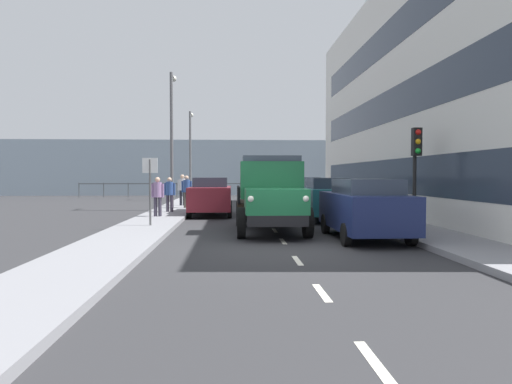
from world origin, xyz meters
TOP-DOWN VIEW (x-y plane):
  - ground_plane at (0.00, -9.36)m, footprint 80.00×80.00m
  - sidewalk_left at (-4.33, -9.36)m, footprint 2.00×37.02m
  - sidewalk_right at (4.33, -9.36)m, footprint 2.00×37.02m
  - road_centreline_markings at (0.00, -8.50)m, footprint 0.12×32.29m
  - building_terrace at (-9.24, -9.32)m, footprint 7.85×25.04m
  - sea_horizon at (0.00, -30.87)m, footprint 80.00×0.80m
  - seawall_railing at (-0.00, -27.27)m, footprint 28.08×0.08m
  - truck_vintage_green at (0.17, -3.11)m, footprint 2.17×5.64m
  - car_navy_kerbside_near at (-2.38, -1.50)m, footprint 1.88×4.30m
  - car_teal_kerbside_1 at (-2.38, -7.21)m, footprint 1.83×4.30m
  - car_white_kerbside_2 at (-2.38, -12.89)m, footprint 1.75×3.93m
  - car_maroon_oppositeside_0 at (2.38, -9.51)m, footprint 1.90×4.11m
  - pedestrian_strolling at (4.44, -7.52)m, footprint 0.53×0.34m
  - pedestrian_with_bag at (4.27, -9.87)m, footprint 0.53×0.34m
  - pedestrian_couple_a at (3.74, -12.43)m, footprint 0.53×0.34m
  - pedestrian_near_railing at (4.17, -14.35)m, footprint 0.53×0.34m
  - traffic_light_near at (-4.54, -3.21)m, footprint 0.28×0.41m
  - lamp_post_promenade at (4.52, -12.80)m, footprint 0.32×1.14m
  - lamp_post_far at (4.45, -22.52)m, footprint 0.32×1.14m
  - street_sign at (4.13, -4.09)m, footprint 0.50×0.07m

SIDE VIEW (x-z plane):
  - ground_plane at x=0.00m, z-range 0.00..0.00m
  - road_centreline_markings at x=0.00m, z-range 0.00..0.01m
  - sidewalk_left at x=-4.33m, z-range 0.00..0.15m
  - sidewalk_right at x=4.33m, z-range 0.00..0.15m
  - car_white_kerbside_2 at x=-2.38m, z-range 0.03..1.75m
  - car_teal_kerbside_1 at x=-2.38m, z-range 0.04..1.76m
  - car_maroon_oppositeside_0 at x=2.38m, z-range 0.04..1.76m
  - car_navy_kerbside_near at x=-2.38m, z-range 0.04..1.76m
  - seawall_railing at x=0.00m, z-range 0.32..1.52m
  - pedestrian_with_bag at x=4.27m, z-range 0.28..1.86m
  - pedestrian_strolling at x=4.44m, z-range 0.29..1.88m
  - pedestrian_couple_a at x=3.74m, z-range 0.29..1.94m
  - pedestrian_near_railing at x=4.17m, z-range 0.30..2.01m
  - truck_vintage_green at x=0.17m, z-range -0.04..2.39m
  - street_sign at x=4.13m, z-range 0.56..2.81m
  - traffic_light_near at x=-4.54m, z-range 0.87..4.07m
  - sea_horizon at x=0.00m, z-range 0.00..5.00m
  - lamp_post_far at x=4.45m, z-range 0.76..7.05m
  - lamp_post_promenade at x=4.52m, z-range 0.78..7.74m
  - building_terrace at x=-9.24m, z-range 0.00..10.56m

